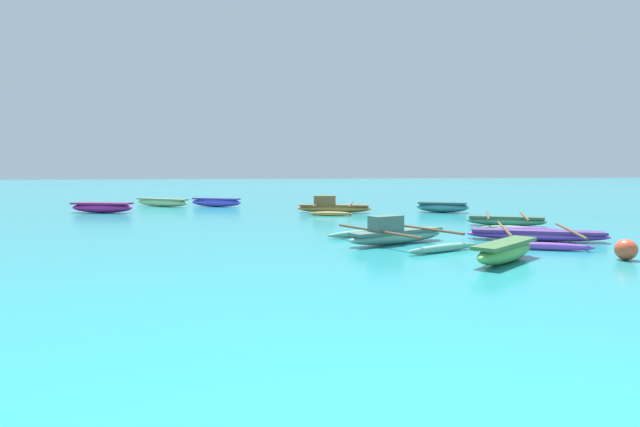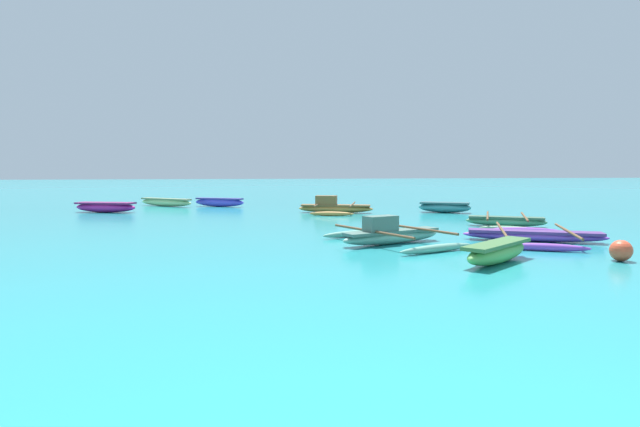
% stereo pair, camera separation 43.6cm
% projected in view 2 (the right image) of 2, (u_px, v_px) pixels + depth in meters
% --- Properties ---
extents(moored_boat_0, '(2.55, 1.97, 0.50)m').
position_uv_depth(moored_boat_0, '(445.00, 207.00, 23.82)').
color(moored_boat_0, teal).
rests_on(moored_boat_0, ground_plane).
extents(moored_boat_1, '(3.74, 4.39, 0.36)m').
position_uv_depth(moored_boat_1, '(534.00, 235.00, 14.17)').
color(moored_boat_1, purple).
rests_on(moored_boat_1, ground_plane).
extents(moored_boat_2, '(3.57, 4.01, 0.82)m').
position_uv_depth(moored_boat_2, '(334.00, 207.00, 23.73)').
color(moored_boat_2, '#C4833B').
rests_on(moored_boat_2, ground_plane).
extents(moored_boat_3, '(3.49, 4.23, 0.79)m').
position_uv_depth(moored_boat_3, '(390.00, 235.00, 13.66)').
color(moored_boat_3, '#6BA591').
rests_on(moored_boat_3, ground_plane).
extents(moored_boat_4, '(3.32, 4.02, 0.41)m').
position_uv_depth(moored_boat_4, '(506.00, 221.00, 17.95)').
color(moored_boat_4, '#559367').
rests_on(moored_boat_4, ground_plane).
extents(moored_boat_5, '(2.87, 1.87, 0.48)m').
position_uv_depth(moored_boat_5, '(219.00, 202.00, 27.79)').
color(moored_boat_5, '#5346DC').
rests_on(moored_boat_5, ground_plane).
extents(moored_boat_6, '(3.15, 1.82, 0.49)m').
position_uv_depth(moored_boat_6, '(106.00, 207.00, 23.94)').
color(moored_boat_6, '#B32185').
rests_on(moored_boat_6, ground_plane).
extents(moored_boat_7, '(3.21, 2.77, 0.45)m').
position_uv_depth(moored_boat_7, '(166.00, 202.00, 28.04)').
color(moored_boat_7, '#B7D489').
rests_on(moored_boat_7, ground_plane).
extents(moored_boat_8, '(2.43, 1.98, 0.46)m').
position_uv_depth(moored_boat_8, '(497.00, 251.00, 10.84)').
color(moored_boat_8, '#5BA94E').
rests_on(moored_boat_8, ground_plane).
extents(mooring_buoy_0, '(0.47, 0.47, 0.47)m').
position_uv_depth(mooring_buoy_0, '(621.00, 251.00, 11.05)').
color(mooring_buoy_0, '#E54C2D').
rests_on(mooring_buoy_0, ground_plane).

